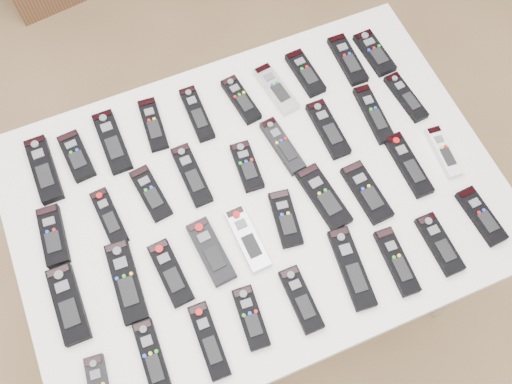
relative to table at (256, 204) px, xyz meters
name	(u,v)px	position (x,y,z in m)	size (l,w,h in m)	color
ground	(237,263)	(-0.04, 0.08, -0.72)	(4.00, 4.00, 0.00)	olive
table	(256,204)	(0.00, 0.00, 0.00)	(1.25, 0.88, 0.78)	white
remote_0	(44,170)	(-0.49, 0.28, 0.07)	(0.06, 0.19, 0.02)	black
remote_1	(77,156)	(-0.40, 0.29, 0.07)	(0.06, 0.14, 0.02)	black
remote_2	(112,142)	(-0.30, 0.29, 0.07)	(0.06, 0.19, 0.02)	black
remote_3	(153,124)	(-0.18, 0.30, 0.07)	(0.05, 0.16, 0.02)	black
remote_4	(197,114)	(-0.06, 0.29, 0.07)	(0.05, 0.17, 0.02)	black
remote_5	(241,100)	(0.07, 0.28, 0.07)	(0.05, 0.15, 0.02)	black
remote_6	(276,89)	(0.18, 0.28, 0.07)	(0.05, 0.17, 0.02)	#B7B7BC
remote_7	(305,73)	(0.28, 0.29, 0.07)	(0.05, 0.15, 0.02)	black
remote_8	(347,60)	(0.41, 0.29, 0.07)	(0.05, 0.17, 0.02)	black
remote_9	(374,53)	(0.49, 0.28, 0.07)	(0.06, 0.15, 0.02)	black
remote_10	(53,236)	(-0.51, 0.09, 0.07)	(0.06, 0.16, 0.02)	black
remote_11	(109,217)	(-0.37, 0.08, 0.07)	(0.05, 0.16, 0.02)	black
remote_12	(151,193)	(-0.25, 0.11, 0.07)	(0.05, 0.16, 0.02)	black
remote_13	(192,175)	(-0.14, 0.11, 0.07)	(0.05, 0.18, 0.02)	black
remote_14	(247,166)	(0.01, 0.08, 0.07)	(0.05, 0.14, 0.02)	black
remote_15	(282,146)	(0.12, 0.10, 0.07)	(0.04, 0.17, 0.02)	black
remote_16	(328,129)	(0.26, 0.10, 0.07)	(0.05, 0.18, 0.02)	black
remote_17	(373,114)	(0.39, 0.10, 0.07)	(0.05, 0.18, 0.02)	black
remote_18	(406,97)	(0.50, 0.11, 0.07)	(0.04, 0.16, 0.02)	black
remote_19	(68,304)	(-0.52, -0.09, 0.07)	(0.06, 0.19, 0.02)	black
remote_20	(126,282)	(-0.38, -0.09, 0.07)	(0.06, 0.21, 0.02)	black
remote_21	(171,273)	(-0.27, -0.11, 0.07)	(0.05, 0.17, 0.02)	black
remote_22	(211,251)	(-0.16, -0.10, 0.07)	(0.06, 0.17, 0.02)	black
remote_23	(247,239)	(-0.07, -0.11, 0.07)	(0.05, 0.17, 0.02)	#B7B7BC
remote_24	(285,219)	(0.04, -0.09, 0.07)	(0.05, 0.15, 0.02)	black
remote_25	(324,197)	(0.16, -0.08, 0.07)	(0.06, 0.18, 0.02)	black
remote_26	(367,192)	(0.27, -0.11, 0.07)	(0.06, 0.17, 0.02)	black
remote_27	(408,165)	(0.40, -0.08, 0.07)	(0.05, 0.19, 0.02)	black
remote_28	(443,152)	(0.51, -0.08, 0.07)	(0.04, 0.15, 0.02)	silver
remote_30	(153,358)	(-0.38, -0.29, 0.07)	(0.05, 0.18, 0.02)	black
remote_31	(209,341)	(-0.25, -0.30, 0.07)	(0.05, 0.18, 0.02)	black
remote_32	(251,318)	(-0.14, -0.29, 0.07)	(0.05, 0.15, 0.02)	black
remote_33	(301,299)	(-0.01, -0.30, 0.07)	(0.05, 0.16, 0.02)	black
remote_34	(352,268)	(0.14, -0.27, 0.07)	(0.05, 0.21, 0.02)	black
remote_35	(397,261)	(0.25, -0.30, 0.07)	(0.05, 0.17, 0.02)	black
remote_36	(439,244)	(0.37, -0.30, 0.07)	(0.05, 0.16, 0.02)	black
remote_37	(481,216)	(0.50, -0.28, 0.07)	(0.05, 0.16, 0.02)	black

